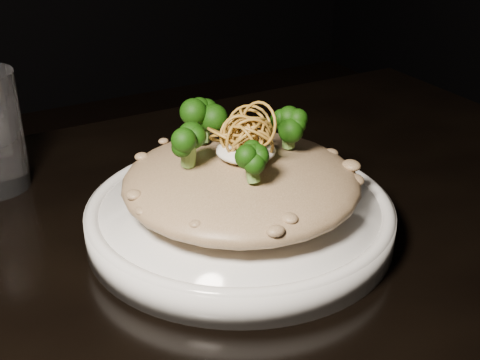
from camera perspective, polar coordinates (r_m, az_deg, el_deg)
plate at (r=0.62m, az=0.00°, el=-3.33°), size 0.28×0.28×0.03m
risotto at (r=0.60m, az=0.12°, el=-0.17°), size 0.22×0.22×0.05m
broccoli at (r=0.58m, az=-0.20°, el=3.77°), size 0.12×0.12×0.04m
cheese at (r=0.59m, az=0.50°, el=2.54°), size 0.05×0.05×0.01m
shallots at (r=0.58m, az=0.51°, el=4.85°), size 0.06×0.06×0.04m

